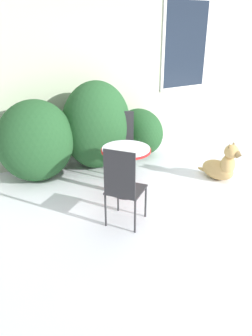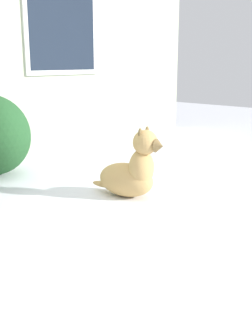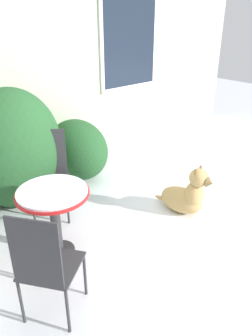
{
  "view_description": "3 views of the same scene",
  "coord_description": "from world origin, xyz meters",
  "px_view_note": "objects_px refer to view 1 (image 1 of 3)",
  "views": [
    {
      "loc": [
        -3.24,
        -3.04,
        2.24
      ],
      "look_at": [
        -1.03,
        0.45,
        0.41
      ],
      "focal_mm": 35.0,
      "sensor_mm": 36.0,
      "label": 1
    },
    {
      "loc": [
        -2.17,
        -2.3,
        1.17
      ],
      "look_at": [
        0.47,
        0.13,
        0.26
      ],
      "focal_mm": 45.0,
      "sensor_mm": 36.0,
      "label": 2
    },
    {
      "loc": [
        -2.23,
        -1.94,
        2.2
      ],
      "look_at": [
        0.0,
        0.6,
        0.55
      ],
      "focal_mm": 35.0,
      "sensor_mm": 36.0,
      "label": 3
    }
  ],
  "objects_px": {
    "patio_table": "(126,158)",
    "patio_chair_far_side": "(123,186)",
    "dog": "(222,166)",
    "patio_chair_near_table": "(121,142)"
  },
  "relations": [
    {
      "from": "patio_chair_near_table",
      "to": "dog",
      "type": "distance_m",
      "value": 1.6
    },
    {
      "from": "patio_chair_near_table",
      "to": "patio_chair_far_side",
      "type": "bearing_deg",
      "value": -85.92
    },
    {
      "from": "patio_chair_far_side",
      "to": "patio_chair_near_table",
      "type": "bearing_deg",
      "value": -66.35
    },
    {
      "from": "patio_table",
      "to": "patio_chair_far_side",
      "type": "height_order",
      "value": "patio_chair_far_side"
    },
    {
      "from": "patio_chair_near_table",
      "to": "dog",
      "type": "height_order",
      "value": "patio_chair_near_table"
    },
    {
      "from": "patio_table",
      "to": "patio_chair_far_side",
      "type": "bearing_deg",
      "value": -124.7
    },
    {
      "from": "patio_table",
      "to": "patio_chair_near_table",
      "type": "relative_size",
      "value": 0.71
    },
    {
      "from": "patio_table",
      "to": "patio_chair_near_table",
      "type": "distance_m",
      "value": 0.77
    },
    {
      "from": "patio_chair_far_side",
      "to": "dog",
      "type": "relative_size",
      "value": 1.36
    },
    {
      "from": "patio_table",
      "to": "dog",
      "type": "height_order",
      "value": "patio_table"
    }
  ]
}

